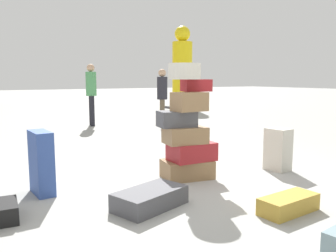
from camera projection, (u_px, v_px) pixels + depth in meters
The scene contains 9 objects.
ground_plane at pixel (175, 178), 4.87m from camera, with size 80.00×80.00×0.00m, color #9E9E99.
suitcase_tower at pixel (187, 130), 4.81m from camera, with size 0.86×0.59×1.57m.
suitcase_charcoal_upright_blue at pixel (150, 198), 3.77m from camera, with size 0.78×0.43×0.20m, color #4C4C51.
suitcase_navy_behind_tower at pixel (41, 163), 4.18m from camera, with size 0.20×0.44×0.76m, color #334F99.
suitcase_tan_left_side at pixel (289, 204), 3.63m from camera, with size 0.67×0.29×0.18m, color #B28C33.
suitcase_cream_foreground_near at pixel (278, 149), 5.27m from camera, with size 0.26×0.34×0.63m, color beige.
person_bearded_onlooker at pixel (162, 92), 10.19m from camera, with size 0.30×0.32×1.63m.
person_tourist_with_camera at pixel (91, 89), 10.13m from camera, with size 0.30×0.34×1.77m.
yellow_dummy_statue at pixel (182, 72), 15.97m from camera, with size 1.25×1.25×3.68m.
Camera 1 is at (-2.48, -4.02, 1.37)m, focal length 37.82 mm.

